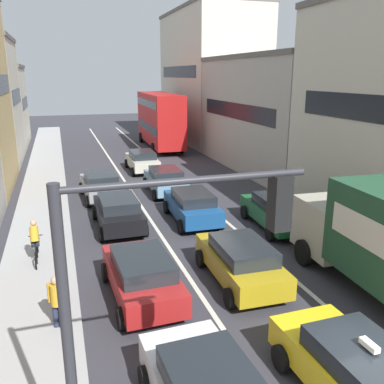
{
  "coord_description": "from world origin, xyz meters",
  "views": [
    {
      "loc": [
        -5.58,
        -5.44,
        6.79
      ],
      "look_at": [
        0.0,
        12.0,
        1.6
      ],
      "focal_mm": 39.05,
      "sensor_mm": 36.0,
      "label": 1
    }
  ],
  "objects_px": {
    "sedan_centre_lane_fifth": "(142,160)",
    "cyclist_on_sidewalk": "(35,243)",
    "sedan_left_lane_fourth": "(101,185)",
    "traffic_light_pole": "(156,291)",
    "taxi_centre_lane_front": "(360,374)",
    "sedan_centre_lane_second": "(241,260)",
    "bus_mid_queue_primary": "(160,118)",
    "hatchback_centre_lane_third": "(192,205)",
    "sedan_right_lane_behind_truck": "(276,211)",
    "pedestrian_near_kerb": "(57,300)",
    "wagon_left_lane_second": "(142,275)",
    "sedan_left_lane_third": "(118,211)",
    "coupe_centre_lane_fourth": "(165,180)"
  },
  "relations": [
    {
      "from": "sedan_centre_lane_fifth",
      "to": "cyclist_on_sidewalk",
      "type": "height_order",
      "value": "cyclist_on_sidewalk"
    },
    {
      "from": "sedan_left_lane_fourth",
      "to": "cyclist_on_sidewalk",
      "type": "relative_size",
      "value": 2.54
    },
    {
      "from": "traffic_light_pole",
      "to": "taxi_centre_lane_front",
      "type": "height_order",
      "value": "traffic_light_pole"
    },
    {
      "from": "sedan_centre_lane_second",
      "to": "bus_mid_queue_primary",
      "type": "distance_m",
      "value": 27.29
    },
    {
      "from": "hatchback_centre_lane_third",
      "to": "traffic_light_pole",
      "type": "bearing_deg",
      "value": 161.68
    },
    {
      "from": "sedan_centre_lane_fifth",
      "to": "sedan_right_lane_behind_truck",
      "type": "relative_size",
      "value": 0.98
    },
    {
      "from": "taxi_centre_lane_front",
      "to": "cyclist_on_sidewalk",
      "type": "xyz_separation_m",
      "value": [
        -6.68,
        9.31,
        0.05
      ]
    },
    {
      "from": "sedan_centre_lane_fifth",
      "to": "pedestrian_near_kerb",
      "type": "distance_m",
      "value": 19.6
    },
    {
      "from": "sedan_left_lane_fourth",
      "to": "taxi_centre_lane_front",
      "type": "bearing_deg",
      "value": -171.37
    },
    {
      "from": "sedan_centre_lane_fifth",
      "to": "wagon_left_lane_second",
      "type": "bearing_deg",
      "value": 169.2
    },
    {
      "from": "sedan_centre_lane_fifth",
      "to": "bus_mid_queue_primary",
      "type": "height_order",
      "value": "bus_mid_queue_primary"
    },
    {
      "from": "sedan_left_lane_third",
      "to": "bus_mid_queue_primary",
      "type": "height_order",
      "value": "bus_mid_queue_primary"
    },
    {
      "from": "sedan_centre_lane_second",
      "to": "sedan_centre_lane_fifth",
      "type": "relative_size",
      "value": 1.01
    },
    {
      "from": "sedan_right_lane_behind_truck",
      "to": "pedestrian_near_kerb",
      "type": "distance_m",
      "value": 10.96
    },
    {
      "from": "coupe_centre_lane_fourth",
      "to": "sedan_right_lane_behind_truck",
      "type": "bearing_deg",
      "value": -153.27
    },
    {
      "from": "sedan_centre_lane_second",
      "to": "sedan_left_lane_fourth",
      "type": "distance_m",
      "value": 11.97
    },
    {
      "from": "traffic_light_pole",
      "to": "sedan_centre_lane_second",
      "type": "distance_m",
      "value": 8.31
    },
    {
      "from": "taxi_centre_lane_front",
      "to": "sedan_right_lane_behind_truck",
      "type": "height_order",
      "value": "taxi_centre_lane_front"
    },
    {
      "from": "wagon_left_lane_second",
      "to": "sedan_left_lane_third",
      "type": "bearing_deg",
      "value": -3.68
    },
    {
      "from": "taxi_centre_lane_front",
      "to": "bus_mid_queue_primary",
      "type": "xyz_separation_m",
      "value": [
        3.64,
        32.74,
        2.03
      ]
    },
    {
      "from": "traffic_light_pole",
      "to": "cyclist_on_sidewalk",
      "type": "height_order",
      "value": "traffic_light_pole"
    },
    {
      "from": "sedan_left_lane_third",
      "to": "sedan_right_lane_behind_truck",
      "type": "xyz_separation_m",
      "value": [
        6.85,
        -2.14,
        0.0
      ]
    },
    {
      "from": "sedan_left_lane_fourth",
      "to": "pedestrian_near_kerb",
      "type": "xyz_separation_m",
      "value": [
        -2.42,
        -12.54,
        0.15
      ]
    },
    {
      "from": "traffic_light_pole",
      "to": "sedan_left_lane_third",
      "type": "bearing_deg",
      "value": 84.89
    },
    {
      "from": "sedan_centre_lane_second",
      "to": "wagon_left_lane_second",
      "type": "relative_size",
      "value": 1.0
    },
    {
      "from": "sedan_left_lane_third",
      "to": "sedan_left_lane_fourth",
      "type": "relative_size",
      "value": 0.98
    },
    {
      "from": "taxi_centre_lane_front",
      "to": "sedan_centre_lane_second",
      "type": "relative_size",
      "value": 1.0
    },
    {
      "from": "taxi_centre_lane_front",
      "to": "sedan_left_lane_fourth",
      "type": "distance_m",
      "value": 17.61
    },
    {
      "from": "cyclist_on_sidewalk",
      "to": "sedan_right_lane_behind_truck",
      "type": "bearing_deg",
      "value": -85.66
    },
    {
      "from": "sedan_left_lane_third",
      "to": "sedan_centre_lane_fifth",
      "type": "bearing_deg",
      "value": -16.82
    },
    {
      "from": "coupe_centre_lane_fourth",
      "to": "pedestrian_near_kerb",
      "type": "relative_size",
      "value": 2.62
    },
    {
      "from": "wagon_left_lane_second",
      "to": "sedan_right_lane_behind_truck",
      "type": "height_order",
      "value": "same"
    },
    {
      "from": "pedestrian_near_kerb",
      "to": "cyclist_on_sidewalk",
      "type": "bearing_deg",
      "value": -141.29
    },
    {
      "from": "sedan_right_lane_behind_truck",
      "to": "sedan_left_lane_third",
      "type": "bearing_deg",
      "value": 75.94
    },
    {
      "from": "wagon_left_lane_second",
      "to": "hatchback_centre_lane_third",
      "type": "height_order",
      "value": "same"
    },
    {
      "from": "wagon_left_lane_second",
      "to": "sedan_left_lane_third",
      "type": "height_order",
      "value": "same"
    },
    {
      "from": "sedan_centre_lane_fifth",
      "to": "pedestrian_near_kerb",
      "type": "height_order",
      "value": "pedestrian_near_kerb"
    },
    {
      "from": "sedan_right_lane_behind_truck",
      "to": "cyclist_on_sidewalk",
      "type": "height_order",
      "value": "cyclist_on_sidewalk"
    },
    {
      "from": "coupe_centre_lane_fourth",
      "to": "sedan_right_lane_behind_truck",
      "type": "xyz_separation_m",
      "value": [
        3.38,
        -7.16,
        0.0
      ]
    },
    {
      "from": "wagon_left_lane_second",
      "to": "sedan_left_lane_fourth",
      "type": "relative_size",
      "value": 0.99
    },
    {
      "from": "sedan_centre_lane_fifth",
      "to": "pedestrian_near_kerb",
      "type": "xyz_separation_m",
      "value": [
        -5.99,
        -18.66,
        0.15
      ]
    },
    {
      "from": "wagon_left_lane_second",
      "to": "coupe_centre_lane_fourth",
      "type": "bearing_deg",
      "value": -19.68
    },
    {
      "from": "traffic_light_pole",
      "to": "sedan_centre_lane_second",
      "type": "height_order",
      "value": "traffic_light_pole"
    },
    {
      "from": "wagon_left_lane_second",
      "to": "sedan_right_lane_behind_truck",
      "type": "bearing_deg",
      "value": -60.44
    },
    {
      "from": "coupe_centre_lane_fourth",
      "to": "pedestrian_near_kerb",
      "type": "distance_m",
      "value": 13.98
    },
    {
      "from": "sedan_left_lane_fourth",
      "to": "pedestrian_near_kerb",
      "type": "bearing_deg",
      "value": 166.17
    },
    {
      "from": "taxi_centre_lane_front",
      "to": "sedan_left_lane_third",
      "type": "relative_size",
      "value": 1.01
    },
    {
      "from": "sedan_left_lane_third",
      "to": "cyclist_on_sidewalk",
      "type": "relative_size",
      "value": 2.49
    },
    {
      "from": "taxi_centre_lane_front",
      "to": "coupe_centre_lane_fourth",
      "type": "bearing_deg",
      "value": -2.06
    },
    {
      "from": "sedan_centre_lane_fifth",
      "to": "sedan_right_lane_behind_truck",
      "type": "xyz_separation_m",
      "value": [
        3.55,
        -13.28,
        0.0
      ]
    }
  ]
}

